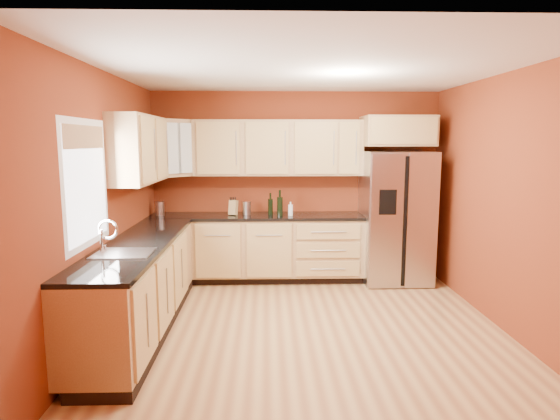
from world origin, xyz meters
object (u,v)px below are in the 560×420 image
at_px(knife_block, 233,208).
at_px(soap_dispenser, 291,209).
at_px(canister_left, 160,209).
at_px(wine_bottle_a, 270,204).
at_px(refrigerator, 396,217).

distance_m(knife_block, soap_dispenser, 0.78).
xyz_separation_m(knife_block, soap_dispenser, (0.78, -0.08, -0.01)).
bearing_deg(canister_left, soap_dispenser, -1.85).
height_order(canister_left, knife_block, knife_block).
height_order(canister_left, wine_bottle_a, wine_bottle_a).
distance_m(refrigerator, canister_left, 3.20).
xyz_separation_m(refrigerator, soap_dispenser, (-1.44, -0.01, 0.12)).
height_order(refrigerator, wine_bottle_a, refrigerator).
relative_size(refrigerator, wine_bottle_a, 5.98).
height_order(knife_block, soap_dispenser, knife_block).
xyz_separation_m(refrigerator, wine_bottle_a, (-1.71, 0.09, 0.18)).
height_order(wine_bottle_a, soap_dispenser, wine_bottle_a).
height_order(refrigerator, canister_left, refrigerator).
distance_m(refrigerator, soap_dispenser, 1.44).
relative_size(refrigerator, soap_dispenser, 9.49).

